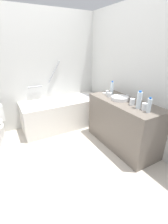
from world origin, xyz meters
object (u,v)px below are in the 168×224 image
Objects in this scene: drinking_glass_0 at (144,107)px; soap_dish at (105,93)px; sink_faucet at (128,97)px; drinking_glass_2 at (107,93)px; bathtub at (63,112)px; drinking_glass_1 at (110,95)px; water_bottle_0 at (112,89)px; drinking_glass_3 at (132,102)px; water_bottle_1 at (139,100)px; water_bottle_2 at (149,105)px; sink_basin at (120,98)px.

soap_dish is at bearing 90.39° from drinking_glass_0.
drinking_glass_2 is at bearing 120.87° from sink_faucet.
drinking_glass_0 is (0.60, -1.56, 0.55)m from bathtub.
water_bottle_0 is at bearing 32.12° from drinking_glass_1.
drinking_glass_3 is at bearing -84.07° from drinking_glass_1.
sink_faucet is 1.87× the size of drinking_glass_2.
water_bottle_1 is 1.21× the size of water_bottle_2.
water_bottle_1 is at bearing -94.78° from water_bottle_0.
water_bottle_2 is at bearing -70.61° from bathtub.
drinking_glass_2 is at bearing 90.06° from water_bottle_2.
drinking_glass_2 reaches higher than drinking_glass_1.
water_bottle_1 is (-0.02, -0.41, 0.09)m from sink_basin.
sink_faucet is at bearing -54.02° from bathtub.
soap_dish is (-0.18, 0.41, -0.02)m from sink_faucet.
drinking_glass_1 reaches higher than soap_dish.
drinking_glass_2 reaches higher than sink_basin.
drinking_glass_3 is (-0.00, -0.27, 0.02)m from sink_basin.
drinking_glass_3 is at bearing -90.16° from sink_basin.
sink_basin is at bearing -180.00° from sink_faucet.
soap_dish is at bearing 88.88° from water_bottle_1.
drinking_glass_0 is at bearing -88.62° from drinking_glass_2.
bathtub is at bearing 122.89° from drinking_glass_1.
water_bottle_1 is at bearing -90.20° from drinking_glass_2.
sink_basin is 1.34× the size of water_bottle_2.
drinking_glass_3 is at bearing -93.83° from water_bottle_0.
soap_dish is (0.59, -0.65, 0.51)m from bathtub.
sink_basin is 1.87× the size of sink_faucet.
sink_faucet is 0.53m from drinking_glass_0.
water_bottle_1 is at bearing -114.98° from sink_faucet.
drinking_glass_3 reaches higher than soap_dish.
water_bottle_0 is at bearing -51.30° from bathtub.
drinking_glass_0 is at bearing -85.84° from drinking_glass_1.
water_bottle_1 is at bearing 104.20° from drinking_glass_0.
drinking_glass_0 is 1.12× the size of soap_dish.
soap_dish is (0.02, 0.82, -0.11)m from water_bottle_1.
drinking_glass_3 reaches higher than sink_faucet.
drinking_glass_3 is 1.10× the size of soap_dish.
drinking_glass_2 is at bearing 91.77° from drinking_glass_3.
sink_basin is 0.22m from drinking_glass_1.
sink_basin is at bearing -60.56° from bathtub.
sink_basin is 2.88× the size of drinking_glass_3.
water_bottle_0 is at bearing 86.17° from drinking_glass_3.
drinking_glass_1 is (-0.03, 0.63, -0.08)m from water_bottle_1.
sink_faucet is 0.71× the size of water_bottle_2.
drinking_glass_0 is (0.00, -0.50, 0.02)m from sink_basin.
drinking_glass_2 is (-0.05, 0.05, -0.08)m from water_bottle_0.
water_bottle_0 reaches higher than sink_basin.
sink_faucet is 0.45m from soap_dish.
bathtub is 1.41m from sink_faucet.
drinking_glass_1 is at bearing 94.16° from drinking_glass_0.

